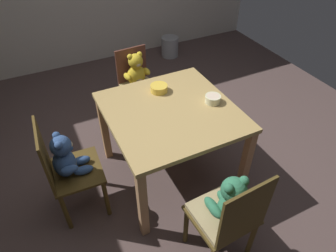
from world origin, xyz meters
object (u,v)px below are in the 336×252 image
object	(u,v)px
teddy_chair_near_left	(66,163)
porridge_bowl_yellow_far_center	(159,88)
dining_table	(171,120)
porridge_bowl_cream_near_right	(213,99)
metal_pail	(170,47)
teddy_chair_near_front	(228,209)
teddy_chair_far_center	(137,80)

from	to	relation	value
teddy_chair_near_left	porridge_bowl_yellow_far_center	distance (m)	0.97
dining_table	porridge_bowl_cream_near_right	world-z (taller)	porridge_bowl_cream_near_right
porridge_bowl_cream_near_right	metal_pail	xyz separation A→B (m)	(0.71, 2.21, -0.63)
metal_pail	porridge_bowl_yellow_far_center	bearing A→B (deg)	-118.97
teddy_chair_near_left	dining_table	bearing A→B (deg)	2.76
teddy_chair_near_front	porridge_bowl_yellow_far_center	xyz separation A→B (m)	(0.05, 1.15, 0.23)
dining_table	metal_pail	xyz separation A→B (m)	(1.06, 2.15, -0.49)
teddy_chair_near_front	metal_pail	bearing A→B (deg)	-23.16
teddy_chair_far_center	metal_pail	bearing A→B (deg)	137.90
teddy_chair_near_front	porridge_bowl_yellow_far_center	distance (m)	1.18
teddy_chair_far_center	teddy_chair_near_front	world-z (taller)	teddy_chair_near_front
teddy_chair_near_left	teddy_chair_near_front	xyz separation A→B (m)	(0.85, -0.87, 0.01)
teddy_chair_near_front	porridge_bowl_cream_near_right	distance (m)	0.92
teddy_chair_near_front	metal_pail	xyz separation A→B (m)	(1.08, 3.02, -0.40)
teddy_chair_far_center	teddy_chair_near_left	world-z (taller)	teddy_chair_near_left
teddy_chair_far_center	metal_pail	distance (m)	1.68
teddy_chair_far_center	metal_pail	xyz separation A→B (m)	(1.02, 1.28, -0.39)
teddy_chair_near_left	metal_pail	bearing A→B (deg)	50.71
porridge_bowl_yellow_far_center	porridge_bowl_cream_near_right	bearing A→B (deg)	-46.10
dining_table	teddy_chair_far_center	xyz separation A→B (m)	(0.04, 0.87, -0.10)
porridge_bowl_cream_near_right	porridge_bowl_yellow_far_center	bearing A→B (deg)	133.90
teddy_chair_near_front	porridge_bowl_cream_near_right	size ratio (longest dim) A/B	6.98
teddy_chair_near_front	dining_table	bearing A→B (deg)	-4.82
porridge_bowl_yellow_far_center	metal_pail	bearing A→B (deg)	61.03
porridge_bowl_cream_near_right	porridge_bowl_yellow_far_center	distance (m)	0.47
porridge_bowl_cream_near_right	porridge_bowl_yellow_far_center	size ratio (longest dim) A/B	0.87
porridge_bowl_yellow_far_center	teddy_chair_near_left	bearing A→B (deg)	-162.37
teddy_chair_far_center	porridge_bowl_cream_near_right	size ratio (longest dim) A/B	6.53
teddy_chair_far_center	teddy_chair_near_front	xyz separation A→B (m)	(-0.06, -1.74, 0.01)
teddy_chair_far_center	teddy_chair_near_left	distance (m)	1.26
teddy_chair_near_left	teddy_chair_near_front	distance (m)	1.21
dining_table	teddy_chair_near_left	world-z (taller)	teddy_chair_near_left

